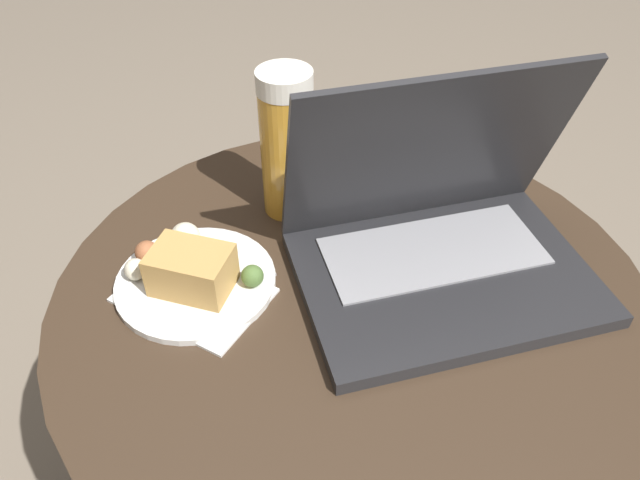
{
  "coord_description": "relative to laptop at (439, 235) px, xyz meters",
  "views": [
    {
      "loc": [
        -0.02,
        -0.54,
        1.1
      ],
      "look_at": [
        -0.04,
        0.01,
        0.63
      ],
      "focal_mm": 35.0,
      "sensor_mm": 36.0,
      "label": 1
    }
  ],
  "objects": [
    {
      "name": "laptop",
      "position": [
        0.0,
        0.0,
        0.0
      ],
      "size": [
        0.41,
        0.35,
        0.26
      ],
      "color": "#232326",
      "rests_on": "table"
    },
    {
      "name": "table",
      "position": [
        -0.1,
        -0.04,
        -0.21
      ],
      "size": [
        0.73,
        0.73,
        0.56
      ],
      "color": "#9E9EA3",
      "rests_on": "ground_plane"
    },
    {
      "name": "fork",
      "position": [
        -0.25,
        -0.06,
        -0.05
      ],
      "size": [
        0.13,
        0.12,
        0.0
      ],
      "color": "#B2B2B7",
      "rests_on": "table"
    },
    {
      "name": "beer_glass",
      "position": [
        -0.19,
        0.12,
        0.05
      ],
      "size": [
        0.07,
        0.07,
        0.21
      ],
      "color": "gold",
      "rests_on": "table"
    },
    {
      "name": "snack_plate",
      "position": [
        -0.3,
        -0.04,
        -0.03
      ],
      "size": [
        0.2,
        0.2,
        0.06
      ],
      "color": "silver",
      "rests_on": "table"
    },
    {
      "name": "napkin",
      "position": [
        -0.29,
        -0.06,
        -0.05
      ],
      "size": [
        0.2,
        0.18,
        0.0
      ],
      "color": "white",
      "rests_on": "table"
    }
  ]
}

